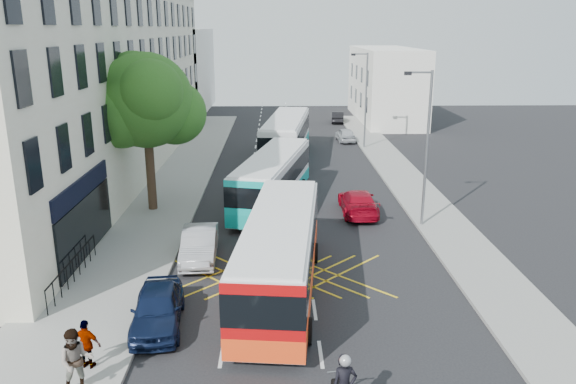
{
  "coord_description": "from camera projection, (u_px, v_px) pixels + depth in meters",
  "views": [
    {
      "loc": [
        -1.41,
        -15.89,
        10.15
      ],
      "look_at": [
        -0.81,
        11.2,
        2.2
      ],
      "focal_mm": 35.0,
      "sensor_mm": 36.0,
      "label": 1
    }
  ],
  "objects": [
    {
      "name": "bus_near",
      "position": [
        280.0,
        254.0,
        21.96
      ],
      "size": [
        3.71,
        11.37,
        3.14
      ],
      "rotation": [
        0.0,
        0.0,
        -0.1
      ],
      "color": "silver",
      "rests_on": "ground"
    },
    {
      "name": "building_right",
      "position": [
        385.0,
        84.0,
        63.29
      ],
      "size": [
        6.0,
        18.0,
        8.0
      ],
      "primitive_type": "cube",
      "color": "silver",
      "rests_on": "ground"
    },
    {
      "name": "pedestrian_far",
      "position": [
        87.0,
        344.0,
        16.98
      ],
      "size": [
        1.0,
        0.59,
        1.59
      ],
      "primitive_type": "imported",
      "rotation": [
        0.0,
        0.0,
        2.91
      ],
      "color": "gray",
      "rests_on": "pavement_left"
    },
    {
      "name": "railings",
      "position": [
        73.0,
        269.0,
        22.81
      ],
      "size": [
        0.08,
        5.6,
        1.14
      ],
      "primitive_type": null,
      "color": "black",
      "rests_on": "pavement_left"
    },
    {
      "name": "distant_car_silver",
      "position": [
        345.0,
        135.0,
        51.92
      ],
      "size": [
        1.76,
        3.78,
        1.25
      ],
      "primitive_type": "imported",
      "rotation": [
        0.0,
        0.0,
        3.22
      ],
      "color": "#B5B8BD",
      "rests_on": "ground"
    },
    {
      "name": "pavement_right",
      "position": [
        429.0,
        208.0,
        32.66
      ],
      "size": [
        3.0,
        70.0,
        0.15
      ],
      "primitive_type": "cube",
      "color": "gray",
      "rests_on": "ground"
    },
    {
      "name": "parked_car_silver",
      "position": [
        200.0,
        244.0,
        25.42
      ],
      "size": [
        1.73,
        4.4,
        1.43
      ],
      "primitive_type": "imported",
      "rotation": [
        0.0,
        0.0,
        0.05
      ],
      "color": "#9B9CA2",
      "rests_on": "ground"
    },
    {
      "name": "distant_car_grey",
      "position": [
        288.0,
        119.0,
        61.01
      ],
      "size": [
        2.54,
        4.58,
        1.21
      ],
      "primitive_type": "imported",
      "rotation": [
        0.0,
        0.0,
        0.13
      ],
      "color": "#45464D",
      "rests_on": "ground"
    },
    {
      "name": "parked_car_blue",
      "position": [
        157.0,
        308.0,
        19.66
      ],
      "size": [
        2.08,
        4.33,
        1.43
      ],
      "primitive_type": "imported",
      "rotation": [
        0.0,
        0.0,
        0.1
      ],
      "color": "#0D1735",
      "rests_on": "ground"
    },
    {
      "name": "lamp_far",
      "position": [
        365.0,
        95.0,
        47.67
      ],
      "size": [
        1.45,
        0.15,
        8.0
      ],
      "color": "slate",
      "rests_on": "pavement_right"
    },
    {
      "name": "street_tree",
      "position": [
        145.0,
        101.0,
        30.54
      ],
      "size": [
        6.3,
        5.7,
        8.8
      ],
      "color": "#382619",
      "rests_on": "pavement_left"
    },
    {
      "name": "pedestrian_near",
      "position": [
        76.0,
        362.0,
        15.76
      ],
      "size": [
        1.15,
        1.01,
        1.98
      ],
      "primitive_type": "imported",
      "rotation": [
        0.0,
        0.0,
        0.31
      ],
      "color": "gray",
      "rests_on": "pavement_left"
    },
    {
      "name": "terrace_main",
      "position": [
        97.0,
        78.0,
        39.43
      ],
      "size": [
        8.3,
        45.0,
        13.5
      ],
      "color": "beige",
      "rests_on": "ground"
    },
    {
      "name": "bus_mid",
      "position": [
        273.0,
        179.0,
        32.96
      ],
      "size": [
        4.87,
        11.15,
        3.05
      ],
      "rotation": [
        0.0,
        0.0,
        -0.22
      ],
      "color": "silver",
      "rests_on": "ground"
    },
    {
      "name": "red_hatchback",
      "position": [
        358.0,
        202.0,
        31.7
      ],
      "size": [
        1.93,
        4.72,
        1.37
      ],
      "primitive_type": "imported",
      "rotation": [
        0.0,
        0.0,
        3.14
      ],
      "color": "#A6071B",
      "rests_on": "ground"
    },
    {
      "name": "distant_car_dark",
      "position": [
        338.0,
        117.0,
        62.34
      ],
      "size": [
        1.67,
        3.8,
        1.22
      ],
      "primitive_type": "imported",
      "rotation": [
        0.0,
        0.0,
        3.04
      ],
      "color": "black",
      "rests_on": "ground"
    },
    {
      "name": "bus_far",
      "position": [
        286.0,
        137.0,
        44.72
      ],
      "size": [
        4.3,
        12.27,
        3.38
      ],
      "rotation": [
        0.0,
        0.0,
        -0.13
      ],
      "color": "silver",
      "rests_on": "ground"
    },
    {
      "name": "ground",
      "position": [
        321.0,
        354.0,
        18.14
      ],
      "size": [
        120.0,
        120.0,
        0.0
      ],
      "primitive_type": "plane",
      "color": "black",
      "rests_on": "ground"
    },
    {
      "name": "pavement_left",
      "position": [
        153.0,
        210.0,
        32.32
      ],
      "size": [
        5.0,
        70.0,
        0.15
      ],
      "primitive_type": "cube",
      "color": "gray",
      "rests_on": "ground"
    },
    {
      "name": "lamp_near",
      "position": [
        425.0,
        141.0,
        28.48
      ],
      "size": [
        1.45,
        0.15,
        8.0
      ],
      "color": "slate",
      "rests_on": "pavement_right"
    },
    {
      "name": "terrace_far",
      "position": [
        173.0,
        71.0,
        69.19
      ],
      "size": [
        8.0,
        20.0,
        10.0
      ],
      "primitive_type": "cube",
      "color": "silver",
      "rests_on": "ground"
    }
  ]
}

